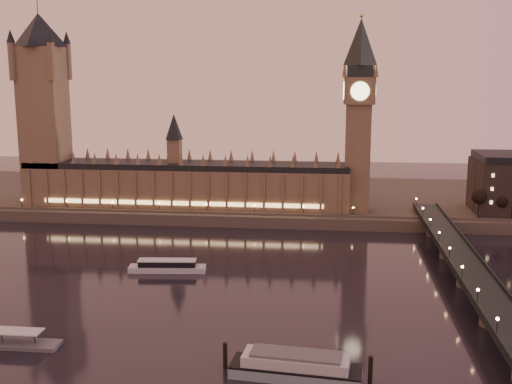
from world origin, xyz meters
TOP-DOWN VIEW (x-y plane):
  - ground at (0.00, 0.00)m, footprint 700.00×700.00m
  - far_embankment at (30.00, 165.00)m, footprint 560.00×130.00m
  - palace_of_westminster at (-40.12, 120.99)m, footprint 180.00×26.62m
  - victoria_tower at (-120.00, 121.00)m, footprint 31.68×31.68m
  - big_ben at (53.99, 120.99)m, footprint 17.68×17.68m
  - westminster_bridge at (91.61, 0.00)m, footprint 13.20×260.00m
  - bare_tree_0 at (115.26, 109.00)m, footprint 6.60×6.60m
  - bare_tree_1 at (128.91, 109.00)m, footprint 6.60×6.60m
  - cruise_boat_a at (-27.11, 24.82)m, footprint 32.03×9.64m
  - moored_barge at (30.25, -61.71)m, footprint 41.07×13.70m

SIDE VIEW (x-z plane):
  - ground at x=0.00m, z-range 0.00..0.00m
  - cruise_boat_a at x=-27.11m, z-range -0.30..4.75m
  - far_embankment at x=30.00m, z-range 0.00..6.00m
  - moored_barge at x=30.25m, z-range -0.59..6.98m
  - westminster_bridge at x=91.61m, z-range -2.13..13.17m
  - bare_tree_0 at x=115.26m, z-range 9.32..22.73m
  - bare_tree_1 at x=128.91m, z-range 9.32..22.73m
  - palace_of_westminster at x=-40.12m, z-range -4.29..47.71m
  - big_ben at x=53.99m, z-range 11.95..115.95m
  - victoria_tower at x=-120.00m, z-range 6.79..124.79m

